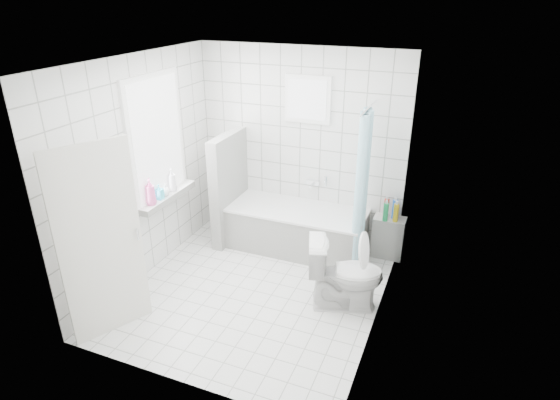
% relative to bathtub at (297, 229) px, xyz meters
% --- Properties ---
extents(ground, '(3.00, 3.00, 0.00)m').
position_rel_bathtub_xyz_m(ground, '(-0.11, -1.12, -0.29)').
color(ground, white).
rests_on(ground, ground).
extents(ceiling, '(3.00, 3.00, 0.00)m').
position_rel_bathtub_xyz_m(ceiling, '(-0.11, -1.12, 2.31)').
color(ceiling, white).
rests_on(ceiling, ground).
extents(wall_back, '(2.80, 0.02, 2.60)m').
position_rel_bathtub_xyz_m(wall_back, '(-0.11, 0.38, 1.01)').
color(wall_back, white).
rests_on(wall_back, ground).
extents(wall_front, '(2.80, 0.02, 2.60)m').
position_rel_bathtub_xyz_m(wall_front, '(-0.11, -2.62, 1.01)').
color(wall_front, white).
rests_on(wall_front, ground).
extents(wall_left, '(0.02, 3.00, 2.60)m').
position_rel_bathtub_xyz_m(wall_left, '(-1.51, -1.12, 1.01)').
color(wall_left, white).
rests_on(wall_left, ground).
extents(wall_right, '(0.02, 3.00, 2.60)m').
position_rel_bathtub_xyz_m(wall_right, '(1.29, -1.12, 1.01)').
color(wall_right, white).
rests_on(wall_right, ground).
extents(window_left, '(0.01, 0.90, 1.40)m').
position_rel_bathtub_xyz_m(window_left, '(-1.46, -0.82, 1.31)').
color(window_left, white).
rests_on(window_left, wall_left).
extents(window_back, '(0.50, 0.01, 0.50)m').
position_rel_bathtub_xyz_m(window_back, '(-0.01, 0.33, 1.66)').
color(window_back, white).
rests_on(window_back, wall_back).
extents(window_sill, '(0.18, 1.02, 0.08)m').
position_rel_bathtub_xyz_m(window_sill, '(-1.42, -0.82, 0.57)').
color(window_sill, white).
rests_on(window_sill, wall_left).
extents(door, '(0.40, 0.73, 2.00)m').
position_rel_bathtub_xyz_m(door, '(-1.18, -2.25, 0.71)').
color(door, silver).
rests_on(door, ground).
extents(bathtub, '(1.80, 0.77, 0.58)m').
position_rel_bathtub_xyz_m(bathtub, '(0.00, 0.00, 0.00)').
color(bathtub, white).
rests_on(bathtub, ground).
extents(partition_wall, '(0.15, 0.85, 1.50)m').
position_rel_bathtub_xyz_m(partition_wall, '(-0.97, -0.05, 0.46)').
color(partition_wall, white).
rests_on(partition_wall, ground).
extents(tiled_ledge, '(0.40, 0.24, 0.55)m').
position_rel_bathtub_xyz_m(tiled_ledge, '(1.17, 0.25, -0.02)').
color(tiled_ledge, white).
rests_on(tiled_ledge, ground).
extents(toilet, '(0.91, 0.69, 0.82)m').
position_rel_bathtub_xyz_m(toilet, '(0.92, -0.99, 0.12)').
color(toilet, white).
rests_on(toilet, ground).
extents(curtain_rod, '(0.02, 0.80, 0.02)m').
position_rel_bathtub_xyz_m(curtain_rod, '(0.84, -0.02, 1.71)').
color(curtain_rod, silver).
rests_on(curtain_rod, wall_back).
extents(shower_curtain, '(0.14, 0.48, 1.78)m').
position_rel_bathtub_xyz_m(shower_curtain, '(0.84, -0.16, 0.81)').
color(shower_curtain, '#44ADC8').
rests_on(shower_curtain, curtain_rod).
extents(tub_faucet, '(0.18, 0.06, 0.06)m').
position_rel_bathtub_xyz_m(tub_faucet, '(0.10, 0.33, 0.56)').
color(tub_faucet, silver).
rests_on(tub_faucet, wall_back).
extents(sill_bottles, '(0.17, 0.60, 0.32)m').
position_rel_bathtub_xyz_m(sill_bottles, '(-1.41, -0.95, 0.75)').
color(sill_bottles, white).
rests_on(sill_bottles, window_sill).
extents(ledge_bottles, '(0.20, 0.19, 0.25)m').
position_rel_bathtub_xyz_m(ledge_bottles, '(1.17, 0.23, 0.38)').
color(ledge_bottles, blue).
rests_on(ledge_bottles, tiled_ledge).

